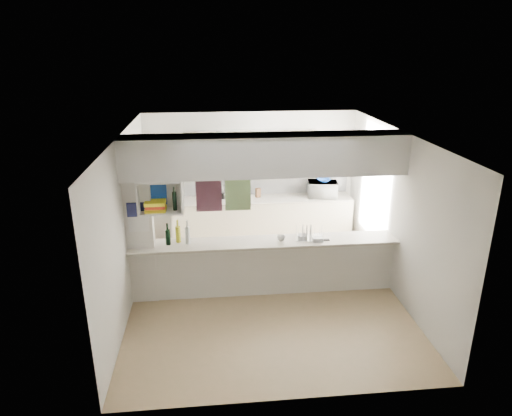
{
  "coord_description": "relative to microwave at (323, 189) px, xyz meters",
  "views": [
    {
      "loc": [
        -0.8,
        -6.51,
        3.83
      ],
      "look_at": [
        -0.09,
        0.5,
        1.3
      ],
      "focal_mm": 32.0,
      "sensor_mm": 36.0,
      "label": 1
    }
  ],
  "objects": [
    {
      "name": "bowl",
      "position": [
        0.01,
        -0.0,
        0.19
      ],
      "size": [
        0.27,
        0.27,
        0.07
      ],
      "primitive_type": "imported",
      "color": "navy",
      "rests_on": "microwave"
    },
    {
      "name": "wall_right",
      "position": [
        0.68,
        -2.07,
        0.22
      ],
      "size": [
        0.0,
        4.8,
        4.8
      ],
      "primitive_type": "plane",
      "rotation": [
        1.57,
        0.0,
        -1.57
      ],
      "color": "silver",
      "rests_on": "floor"
    },
    {
      "name": "wall_left",
      "position": [
        -3.52,
        -2.07,
        0.22
      ],
      "size": [
        0.0,
        4.8,
        4.8
      ],
      "primitive_type": "plane",
      "rotation": [
        1.57,
        0.0,
        1.57
      ],
      "color": "silver",
      "rests_on": "floor"
    },
    {
      "name": "cup",
      "position": [
        -1.17,
        -2.12,
        -0.1
      ],
      "size": [
        0.15,
        0.15,
        0.1
      ],
      "primitive_type": "imported",
      "rotation": [
        0.0,
        0.0,
        -0.23
      ],
      "color": "white",
      "rests_on": "dish_rack"
    },
    {
      "name": "wall_back",
      "position": [
        -1.42,
        0.33,
        0.22
      ],
      "size": [
        4.2,
        0.0,
        4.2
      ],
      "primitive_type": "plane",
      "rotation": [
        1.57,
        0.0,
        0.0
      ],
      "color": "silver",
      "rests_on": "floor"
    },
    {
      "name": "plastic_tubs",
      "position": [
        -0.73,
        -2.1,
        -0.12
      ],
      "size": [
        0.5,
        0.23,
        0.08
      ],
      "color": "silver",
      "rests_on": "breakfast_bar"
    },
    {
      "name": "dish_rack",
      "position": [
        -0.7,
        -2.03,
        -0.07
      ],
      "size": [
        0.48,
        0.39,
        0.23
      ],
      "rotation": [
        0.0,
        0.0,
        -0.16
      ],
      "color": "silver",
      "rests_on": "breakfast_bar"
    },
    {
      "name": "utensil_jar",
      "position": [
        -2.0,
        0.08,
        -0.1
      ],
      "size": [
        0.09,
        0.09,
        0.12
      ],
      "primitive_type": "cylinder",
      "color": "black",
      "rests_on": "bench_top"
    },
    {
      "name": "floor",
      "position": [
        -1.42,
        -2.07,
        -1.08
      ],
      "size": [
        4.8,
        4.8,
        0.0
      ],
      "primitive_type": "plane",
      "color": "tan",
      "rests_on": "ground"
    },
    {
      "name": "cubby_shelf",
      "position": [
        -2.99,
        -2.13,
        0.63
      ],
      "size": [
        0.65,
        0.35,
        0.5
      ],
      "color": "white",
      "rests_on": "bulkhead"
    },
    {
      "name": "wine_bottles",
      "position": [
        -2.76,
        -2.02,
        -0.02
      ],
      "size": [
        0.38,
        0.16,
        0.38
      ],
      "color": "black",
      "rests_on": "breakfast_bar"
    },
    {
      "name": "knife_block",
      "position": [
        -1.29,
        0.11,
        -0.07
      ],
      "size": [
        0.11,
        0.1,
        0.19
      ],
      "primitive_type": "cube",
      "rotation": [
        0.0,
        0.0,
        0.36
      ],
      "color": "#53341C",
      "rests_on": "bench_top"
    },
    {
      "name": "kitchen_run",
      "position": [
        -1.26,
        0.07,
        -0.25
      ],
      "size": [
        3.6,
        0.63,
        2.24
      ],
      "color": "beige",
      "rests_on": "floor"
    },
    {
      "name": "ceiling",
      "position": [
        -1.42,
        -2.07,
        1.52
      ],
      "size": [
        4.8,
        4.8,
        0.0
      ],
      "primitive_type": "plane",
      "color": "white",
      "rests_on": "wall_back"
    },
    {
      "name": "servery_partition",
      "position": [
        -1.59,
        -2.06,
        0.58
      ],
      "size": [
        4.2,
        0.5,
        2.6
      ],
      "color": "silver",
      "rests_on": "floor"
    },
    {
      "name": "microwave",
      "position": [
        0.0,
        0.0,
        0.0
      ],
      "size": [
        0.63,
        0.47,
        0.32
      ],
      "primitive_type": "imported",
      "rotation": [
        0.0,
        0.0,
        2.99
      ],
      "color": "white",
      "rests_on": "bench_top"
    }
  ]
}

